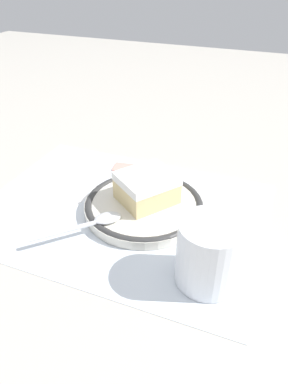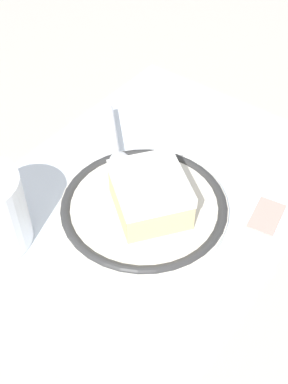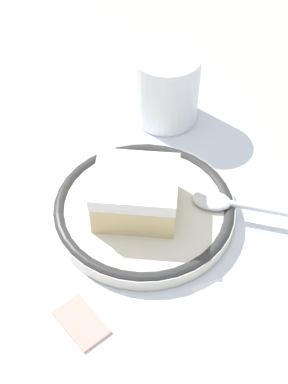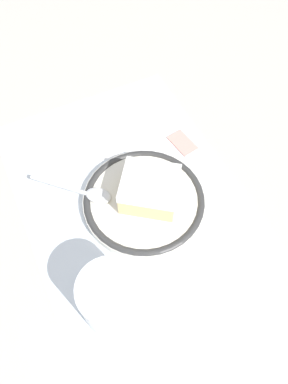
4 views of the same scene
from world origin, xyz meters
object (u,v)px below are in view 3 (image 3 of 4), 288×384
(plate, at_px, (144,209))
(spoon, at_px, (230,203))
(cake_slice, at_px, (136,193))
(cup, at_px, (166,91))
(sugar_packet, at_px, (81,321))
(napkin, at_px, (274,308))

(plate, xyz_separation_m, spoon, (0.04, 0.07, 0.01))
(cake_slice, xyz_separation_m, spoon, (0.05, 0.08, -0.02))
(plate, relative_size, spoon, 1.73)
(cup, height_order, sugar_packet, cup)
(plate, relative_size, cake_slice, 1.70)
(sugar_packet, bearing_deg, cup, 133.45)
(spoon, xyz_separation_m, cup, (-0.17, 0.03, 0.02))
(spoon, distance_m, cup, 0.17)
(plate, bearing_deg, napkin, 15.86)
(cake_slice, bearing_deg, plate, 84.04)
(cup, bearing_deg, napkin, -11.97)
(spoon, bearing_deg, cake_slice, -118.42)
(cake_slice, bearing_deg, napkin, 18.72)
(napkin, bearing_deg, sugar_packet, -116.13)
(cake_slice, xyz_separation_m, cup, (-0.12, 0.11, 0.00))
(napkin, bearing_deg, plate, -164.14)
(cup, bearing_deg, plate, -39.82)
(spoon, bearing_deg, sugar_packet, -79.45)
(cake_slice, xyz_separation_m, napkin, (0.16, 0.05, -0.04))
(plate, relative_size, napkin, 1.54)
(napkin, xyz_separation_m, sugar_packet, (-0.08, -0.15, 0.00))
(cake_slice, xyz_separation_m, sugar_packet, (0.08, -0.10, -0.03))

